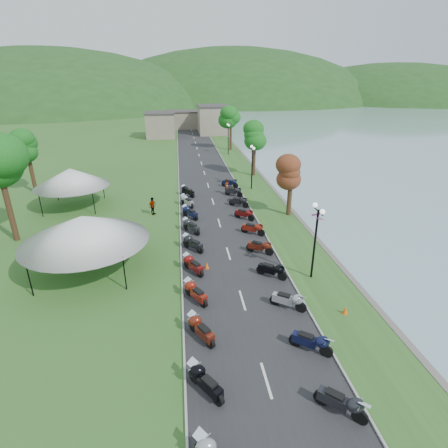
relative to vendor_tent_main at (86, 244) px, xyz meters
name	(u,v)px	position (x,y,z in m)	size (l,w,h in m)	color
road	(208,185)	(9.79, 19.12, -1.99)	(7.00, 120.00, 0.02)	#2A2A2C
hills_backdrop	(183,101)	(9.79, 179.12, -2.00)	(360.00, 120.00, 76.00)	#285621
far_building	(183,121)	(7.79, 64.12, 0.50)	(18.00, 16.00, 5.00)	gray
moto_row_left	(199,310)	(7.14, -6.24, -1.45)	(2.60, 45.31, 1.10)	#331411
moto_row_right	(266,258)	(12.23, -0.82, -1.45)	(2.60, 40.10, 1.10)	#331411
vendor_tent_main	(86,244)	(0.00, 0.00, 0.00)	(5.55, 5.55, 4.00)	silver
vendor_tent_side	(73,188)	(-4.30, 13.30, 0.00)	(4.83, 4.83, 4.00)	silver
tree_park_left	(1,174)	(-7.03, 5.73, 3.50)	(3.96, 3.96, 11.00)	#1D741E
tree_lakeside	(291,183)	(16.66, 8.39, 1.14)	(2.26, 2.26, 6.29)	#1D741E
pedestrian_a	(114,242)	(0.87, 4.22, -2.00)	(0.62, 0.45, 1.70)	slate
pedestrian_b	(116,252)	(1.32, 2.52, -2.00)	(0.83, 0.46, 1.71)	slate
pedestrian_c	(57,250)	(-3.25, 3.42, -2.00)	(1.15, 0.48, 1.79)	slate
traffic_cone_near	(202,441)	(6.79, -13.50, -1.72)	(0.36, 0.36, 0.56)	#F2590C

